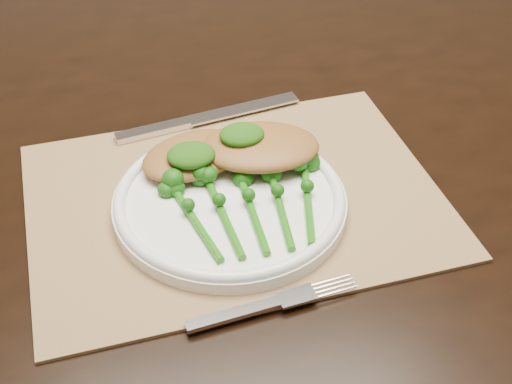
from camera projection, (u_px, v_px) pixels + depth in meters
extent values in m
cube|color=black|center=(268.00, 138.00, 0.87)|extent=(1.66, 1.01, 0.04)
cube|color=olive|center=(235.00, 199.00, 0.75)|extent=(0.46, 0.36, 0.00)
cylinder|color=white|center=(230.00, 203.00, 0.73)|extent=(0.24, 0.24, 0.01)
torus|color=white|center=(230.00, 197.00, 0.73)|extent=(0.24, 0.24, 0.01)
cube|color=silver|center=(154.00, 130.00, 0.84)|extent=(0.09, 0.04, 0.01)
cube|color=silver|center=(243.00, 109.00, 0.87)|extent=(0.14, 0.05, 0.00)
cube|color=silver|center=(234.00, 314.00, 0.62)|extent=(0.09, 0.03, 0.00)
ellipsoid|color=#93602A|center=(194.00, 155.00, 0.76)|extent=(0.14, 0.12, 0.02)
ellipsoid|color=#93602A|center=(260.00, 147.00, 0.76)|extent=(0.14, 0.10, 0.03)
ellipsoid|color=#144009|center=(191.00, 155.00, 0.74)|extent=(0.05, 0.04, 0.02)
ellipsoid|color=#144009|center=(242.00, 135.00, 0.76)|extent=(0.05, 0.04, 0.02)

